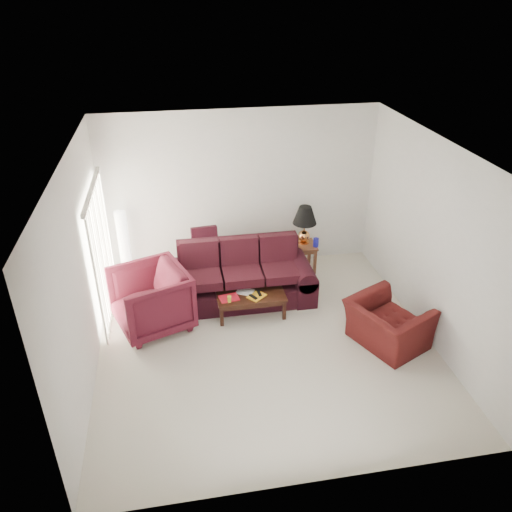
{
  "coord_description": "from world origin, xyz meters",
  "views": [
    {
      "loc": [
        -1.2,
        -5.96,
        4.88
      ],
      "look_at": [
        0.0,
        0.85,
        1.05
      ],
      "focal_mm": 35.0,
      "sensor_mm": 36.0,
      "label": 1
    }
  ],
  "objects_px": {
    "floor_lamp": "(124,247)",
    "armchair_right": "(387,324)",
    "armchair_left": "(151,299)",
    "sofa": "(241,275)",
    "coffee_table": "(251,304)",
    "end_table": "(302,257)"
  },
  "relations": [
    {
      "from": "floor_lamp",
      "to": "armchair_left",
      "type": "distance_m",
      "value": 1.56
    },
    {
      "from": "floor_lamp",
      "to": "armchair_right",
      "type": "bearing_deg",
      "value": -32.74
    },
    {
      "from": "sofa",
      "to": "armchair_left",
      "type": "xyz_separation_m",
      "value": [
        -1.51,
        -0.5,
        0.0
      ]
    },
    {
      "from": "sofa",
      "to": "floor_lamp",
      "type": "height_order",
      "value": "floor_lamp"
    },
    {
      "from": "floor_lamp",
      "to": "armchair_right",
      "type": "height_order",
      "value": "floor_lamp"
    },
    {
      "from": "armchair_left",
      "to": "end_table",
      "type": "bearing_deg",
      "value": 95.26
    },
    {
      "from": "floor_lamp",
      "to": "coffee_table",
      "type": "bearing_deg",
      "value": -34.93
    },
    {
      "from": "end_table",
      "to": "armchair_right",
      "type": "xyz_separation_m",
      "value": [
        0.7,
        -2.4,
        0.09
      ]
    },
    {
      "from": "sofa",
      "to": "end_table",
      "type": "xyz_separation_m",
      "value": [
        1.29,
        0.84,
        -0.24
      ]
    },
    {
      "from": "armchair_right",
      "to": "floor_lamp",
      "type": "bearing_deg",
      "value": 32.02
    },
    {
      "from": "armchair_left",
      "to": "armchair_right",
      "type": "distance_m",
      "value": 3.66
    },
    {
      "from": "floor_lamp",
      "to": "armchair_right",
      "type": "xyz_separation_m",
      "value": [
        3.95,
        -2.54,
        -0.35
      ]
    },
    {
      "from": "floor_lamp",
      "to": "armchair_left",
      "type": "xyz_separation_m",
      "value": [
        0.46,
        -1.48,
        -0.2
      ]
    },
    {
      "from": "end_table",
      "to": "floor_lamp",
      "type": "bearing_deg",
      "value": 177.54
    },
    {
      "from": "sofa",
      "to": "armchair_left",
      "type": "bearing_deg",
      "value": -162.36
    },
    {
      "from": "armchair_left",
      "to": "armchair_right",
      "type": "bearing_deg",
      "value": 52.77
    },
    {
      "from": "floor_lamp",
      "to": "armchair_left",
      "type": "relative_size",
      "value": 1.27
    },
    {
      "from": "sofa",
      "to": "armchair_right",
      "type": "distance_m",
      "value": 2.53
    },
    {
      "from": "sofa",
      "to": "coffee_table",
      "type": "xyz_separation_m",
      "value": [
        0.09,
        -0.46,
        -0.31
      ]
    },
    {
      "from": "end_table",
      "to": "armchair_right",
      "type": "bearing_deg",
      "value": -73.86
    },
    {
      "from": "end_table",
      "to": "armchair_left",
      "type": "distance_m",
      "value": 3.11
    },
    {
      "from": "armchair_right",
      "to": "sofa",
      "type": "bearing_deg",
      "value": 26.56
    }
  ]
}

